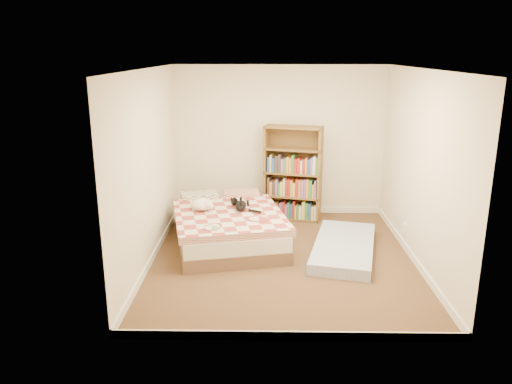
{
  "coord_description": "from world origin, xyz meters",
  "views": [
    {
      "loc": [
        -0.26,
        -6.26,
        2.72
      ],
      "look_at": [
        -0.36,
        0.3,
        0.85
      ],
      "focal_mm": 35.0,
      "sensor_mm": 36.0,
      "label": 1
    }
  ],
  "objects_px": {
    "bed": "(228,225)",
    "white_dog": "(203,204)",
    "floor_mattress": "(344,247)",
    "black_cat": "(241,205)",
    "bookshelf": "(292,185)"
  },
  "relations": [
    {
      "from": "bookshelf",
      "to": "white_dog",
      "type": "height_order",
      "value": "bookshelf"
    },
    {
      "from": "bookshelf",
      "to": "white_dog",
      "type": "bearing_deg",
      "value": -126.18
    },
    {
      "from": "bookshelf",
      "to": "floor_mattress",
      "type": "distance_m",
      "value": 1.71
    },
    {
      "from": "bed",
      "to": "white_dog",
      "type": "relative_size",
      "value": 6.43
    },
    {
      "from": "floor_mattress",
      "to": "black_cat",
      "type": "xyz_separation_m",
      "value": [
        -1.45,
        0.45,
        0.47
      ]
    },
    {
      "from": "bookshelf",
      "to": "white_dog",
      "type": "distance_m",
      "value": 1.76
    },
    {
      "from": "floor_mattress",
      "to": "black_cat",
      "type": "height_order",
      "value": "black_cat"
    },
    {
      "from": "bed",
      "to": "white_dog",
      "type": "height_order",
      "value": "white_dog"
    },
    {
      "from": "bed",
      "to": "floor_mattress",
      "type": "xyz_separation_m",
      "value": [
        1.64,
        -0.42,
        -0.17
      ]
    },
    {
      "from": "black_cat",
      "to": "bookshelf",
      "type": "bearing_deg",
      "value": 21.21
    },
    {
      "from": "bookshelf",
      "to": "black_cat",
      "type": "relative_size",
      "value": 2.54
    },
    {
      "from": "black_cat",
      "to": "floor_mattress",
      "type": "bearing_deg",
      "value": -48.7
    },
    {
      "from": "floor_mattress",
      "to": "bookshelf",
      "type": "bearing_deg",
      "value": 126.46
    },
    {
      "from": "bookshelf",
      "to": "floor_mattress",
      "type": "xyz_separation_m",
      "value": [
        0.65,
        -1.51,
        -0.49
      ]
    },
    {
      "from": "bed",
      "to": "black_cat",
      "type": "xyz_separation_m",
      "value": [
        0.19,
        0.03,
        0.3
      ]
    }
  ]
}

